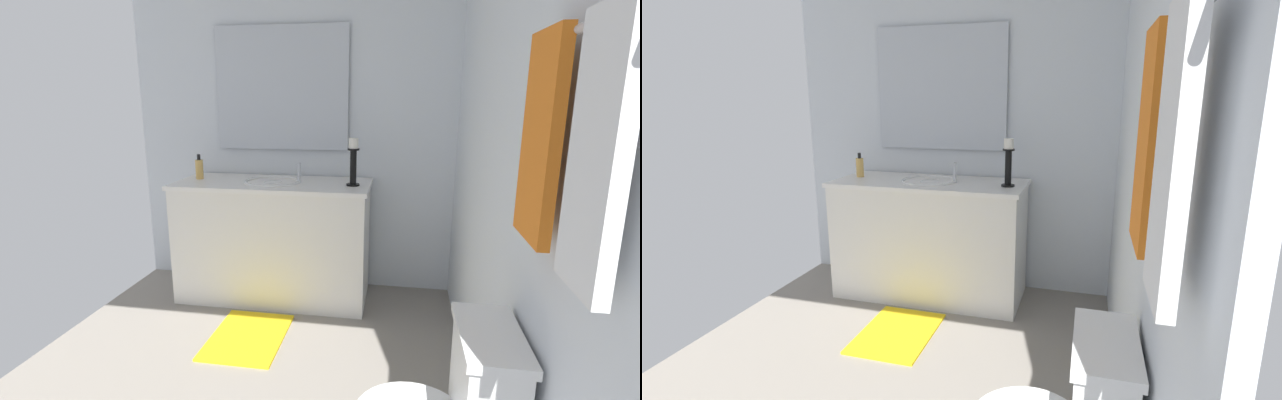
# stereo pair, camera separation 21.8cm
# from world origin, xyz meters

# --- Properties ---
(floor) EXTENTS (2.66, 2.44, 0.02)m
(floor) POSITION_xyz_m (0.00, 0.00, -0.01)
(floor) COLOR gray
(floor) RESTS_ON ground
(wall_back) EXTENTS (2.66, 0.04, 2.45)m
(wall_back) POSITION_xyz_m (0.00, 1.22, 1.23)
(wall_back) COLOR silver
(wall_back) RESTS_ON ground
(wall_left) EXTENTS (0.04, 2.44, 2.45)m
(wall_left) POSITION_xyz_m (-1.33, 0.00, 1.23)
(wall_left) COLOR silver
(wall_left) RESTS_ON ground
(vanity_cabinet) EXTENTS (0.58, 1.38, 0.86)m
(vanity_cabinet) POSITION_xyz_m (-1.00, -0.07, 0.43)
(vanity_cabinet) COLOR white
(vanity_cabinet) RESTS_ON ground
(sink_basin) EXTENTS (0.40, 0.40, 0.24)m
(sink_basin) POSITION_xyz_m (-1.00, -0.07, 0.82)
(sink_basin) COLOR white
(sink_basin) RESTS_ON vanity_cabinet
(mirror) EXTENTS (0.02, 0.99, 0.89)m
(mirror) POSITION_xyz_m (-1.28, -0.07, 1.50)
(mirror) COLOR silver
(candle_holder_tall) EXTENTS (0.09, 0.09, 0.32)m
(candle_holder_tall) POSITION_xyz_m (-0.97, 0.50, 1.03)
(candle_holder_tall) COLOR black
(candle_holder_tall) RESTS_ON vanity_cabinet
(soap_bottle) EXTENTS (0.06, 0.06, 0.18)m
(soap_bottle) POSITION_xyz_m (-1.03, -0.63, 0.93)
(soap_bottle) COLOR #E5B259
(soap_bottle) RESTS_ON vanity_cabinet
(towel_bar) EXTENTS (0.67, 0.02, 0.02)m
(towel_bar) POSITION_xyz_m (0.95, 1.16, 1.58)
(towel_bar) COLOR silver
(towel_near_vanity) EXTENTS (0.23, 0.03, 0.52)m
(towel_near_vanity) POSITION_xyz_m (0.78, 1.14, 1.34)
(towel_near_vanity) COLOR orange
(towel_near_vanity) RESTS_ON towel_bar
(towel_center) EXTENTS (0.20, 0.03, 0.52)m
(towel_center) POSITION_xyz_m (1.12, 1.14, 1.35)
(towel_center) COLOR white
(towel_center) RESTS_ON towel_bar
(bath_mat) EXTENTS (0.60, 0.44, 0.02)m
(bath_mat) POSITION_xyz_m (-0.38, -0.07, 0.01)
(bath_mat) COLOR yellow
(bath_mat) RESTS_ON ground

